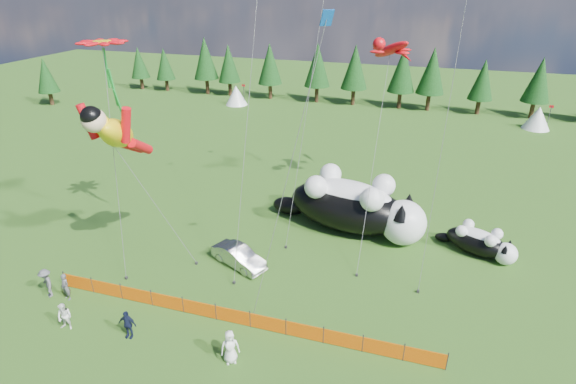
% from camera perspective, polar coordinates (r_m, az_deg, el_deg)
% --- Properties ---
extents(ground, '(160.00, 160.00, 0.00)m').
position_cam_1_polar(ground, '(27.68, -4.44, -12.30)').
color(ground, '#143C0B').
rests_on(ground, ground).
extents(safety_fence, '(22.06, 0.06, 1.10)m').
position_cam_1_polar(safety_fence, '(25.25, -7.02, -15.35)').
color(safety_fence, '#262626').
rests_on(safety_fence, ground).
extents(tree_line, '(90.00, 4.00, 8.00)m').
position_cam_1_polar(tree_line, '(67.01, 9.83, 14.08)').
color(tree_line, black).
rests_on(tree_line, ground).
extents(festival_tents, '(50.00, 3.20, 2.80)m').
position_cam_1_polar(festival_tents, '(62.24, 19.17, 9.71)').
color(festival_tents, white).
rests_on(festival_tents, ground).
extents(cat_large, '(11.85, 5.87, 4.31)m').
position_cam_1_polar(cat_large, '(32.91, 8.40, -1.66)').
color(cat_large, black).
rests_on(cat_large, ground).
extents(cat_small, '(5.21, 3.46, 1.99)m').
position_cam_1_polar(cat_small, '(32.92, 23.23, -5.84)').
color(cat_small, black).
rests_on(cat_small, ground).
extents(car, '(4.20, 2.89, 1.31)m').
position_cam_1_polar(car, '(29.49, -6.27, -8.16)').
color(car, '#A9A9AD').
rests_on(car, ground).
extents(spectator_a, '(0.70, 0.55, 1.68)m').
position_cam_1_polar(spectator_a, '(29.42, -26.42, -10.74)').
color(spectator_a, '#505054').
rests_on(spectator_a, ground).
extents(spectator_b, '(0.83, 0.54, 1.62)m').
position_cam_1_polar(spectator_b, '(27.24, -26.50, -14.00)').
color(spectator_b, white).
rests_on(spectator_b, ground).
extents(spectator_c, '(1.00, 0.55, 1.66)m').
position_cam_1_polar(spectator_c, '(25.49, -19.72, -15.53)').
color(spectator_c, '#121833').
rests_on(spectator_c, ground).
extents(spectator_d, '(1.33, 1.16, 1.84)m').
position_cam_1_polar(spectator_d, '(30.09, -28.32, -10.15)').
color(spectator_d, '#505054').
rests_on(spectator_d, ground).
extents(spectator_e, '(1.08, 0.97, 1.85)m').
position_cam_1_polar(spectator_e, '(22.99, -7.38, -18.92)').
color(spectator_e, white).
rests_on(spectator_e, ground).
extents(superhero_kite, '(6.48, 6.52, 11.73)m').
position_cam_1_polar(superhero_kite, '(26.98, -20.94, 6.96)').
color(superhero_kite, yellow).
rests_on(superhero_kite, ground).
extents(gecko_kite, '(5.84, 13.82, 16.13)m').
position_cam_1_polar(gecko_kite, '(34.43, 12.93, 17.22)').
color(gecko_kite, red).
rests_on(gecko_kite, ground).
extents(flower_kite, '(3.89, 5.75, 14.07)m').
position_cam_1_polar(flower_kite, '(29.20, -22.47, 16.82)').
color(flower_kite, red).
rests_on(flower_kite, ground).
extents(diamond_kite_c, '(3.96, 0.88, 16.26)m').
position_cam_1_polar(diamond_kite_c, '(19.04, 4.11, 18.08)').
color(diamond_kite_c, '#0B4EB2').
rests_on(diamond_kite_c, ground).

